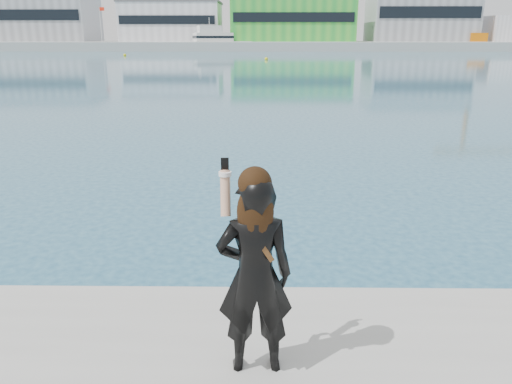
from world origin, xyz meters
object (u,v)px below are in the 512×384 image
(motor_yacht, at_px, (215,41))
(buoy_near, at_px, (266,60))
(buoy_far, at_px, (125,56))
(woman, at_px, (255,270))

(motor_yacht, bearing_deg, buoy_near, -96.84)
(buoy_far, bearing_deg, buoy_near, -30.15)
(buoy_far, bearing_deg, woman, -74.38)
(buoy_far, relative_size, woman, 0.28)
(motor_yacht, relative_size, woman, 9.26)
(motor_yacht, xyz_separation_m, buoy_near, (11.68, -45.72, -2.07))
(buoy_near, relative_size, buoy_far, 1.00)
(motor_yacht, bearing_deg, buoy_far, -133.58)
(buoy_near, xyz_separation_m, buoy_far, (-24.63, 14.30, 0.00))
(motor_yacht, relative_size, buoy_near, 32.61)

